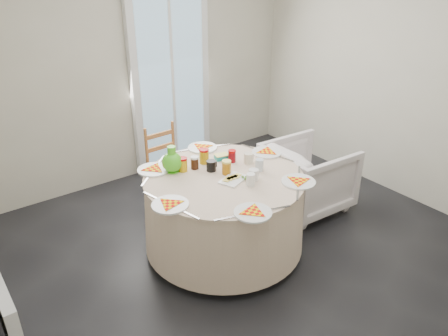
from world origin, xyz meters
TOP-DOWN VIEW (x-y plane):
  - floor at (0.00, 0.00)m, footprint 4.00×4.00m
  - wall_back at (0.00, 2.00)m, footprint 4.00×0.02m
  - wall_right at (2.00, 0.00)m, footprint 0.02×4.00m
  - glass_door at (0.40, 1.95)m, footprint 1.00×0.08m
  - radiator at (-1.94, 0.20)m, footprint 0.07×1.00m
  - table at (-0.15, 0.19)m, footprint 1.37×1.37m
  - wooden_chair at (-0.11, 1.18)m, footprint 0.39×0.37m
  - armchair at (0.96, 0.26)m, footprint 0.74×0.79m
  - place_settings at (-0.15, 0.19)m, footprint 1.87×1.87m
  - jar_cluster at (-0.15, 0.43)m, footprint 0.56×0.40m
  - butter_tub at (0.04, 0.47)m, footprint 0.14×0.11m
  - green_pitcher at (-0.44, 0.53)m, footprint 0.19×0.19m
  - cheese_platter at (-0.12, 0.09)m, footprint 0.28×0.23m
  - mugs_glasses at (0.01, 0.22)m, footprint 0.65×0.65m

SIDE VIEW (x-z plane):
  - floor at x=0.00m, z-range 0.00..0.00m
  - table at x=-0.15m, z-range 0.03..0.72m
  - radiator at x=-1.94m, z-range 0.10..0.66m
  - armchair at x=0.96m, z-range 0.01..0.77m
  - wooden_chair at x=-0.11m, z-range 0.05..0.89m
  - place_settings at x=-0.15m, z-range 0.76..0.78m
  - cheese_platter at x=-0.12m, z-range 0.76..0.79m
  - butter_tub at x=0.04m, z-range 0.76..0.81m
  - mugs_glasses at x=0.01m, z-range 0.75..0.87m
  - jar_cluster at x=-0.15m, z-range 0.75..0.89m
  - green_pitcher at x=-0.44m, z-range 0.76..0.98m
  - glass_door at x=0.40m, z-range 0.00..2.10m
  - wall_back at x=0.00m, z-range 0.00..2.60m
  - wall_right at x=2.00m, z-range 0.00..2.60m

